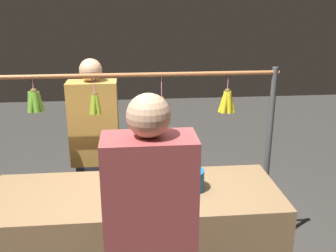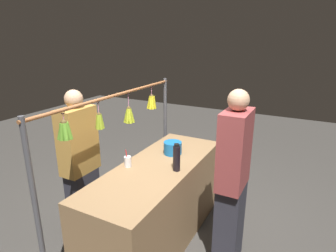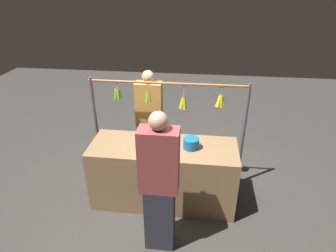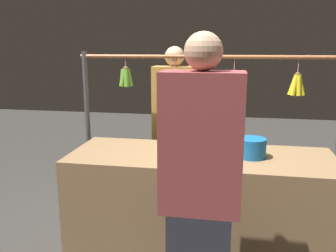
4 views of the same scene
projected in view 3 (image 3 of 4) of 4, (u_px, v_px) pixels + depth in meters
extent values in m
plane|color=#393733|center=(164.00, 198.00, 4.15)|extent=(12.00, 12.00, 0.00)
cube|color=olive|center=(164.00, 174.00, 3.94)|extent=(1.94, 0.71, 0.88)
cylinder|color=#4C4C51|center=(243.00, 138.00, 4.08)|extent=(0.04, 0.04, 1.62)
cylinder|color=#4C4C51|center=(97.00, 129.00, 4.31)|extent=(0.04, 0.04, 1.62)
cylinder|color=#9E6038|center=(168.00, 83.00, 3.84)|extent=(2.21, 0.03, 0.03)
torus|color=black|center=(222.00, 87.00, 3.77)|extent=(0.04, 0.01, 0.04)
cylinder|color=pink|center=(221.00, 91.00, 3.80)|extent=(0.01, 0.01, 0.12)
sphere|color=brown|center=(221.00, 95.00, 3.83)|extent=(0.05, 0.05, 0.05)
cylinder|color=gold|center=(218.00, 101.00, 3.87)|extent=(0.08, 0.04, 0.17)
cylinder|color=gold|center=(219.00, 102.00, 3.85)|extent=(0.06, 0.06, 0.17)
cylinder|color=gold|center=(221.00, 102.00, 3.84)|extent=(0.04, 0.05, 0.17)
cylinder|color=gold|center=(223.00, 101.00, 3.85)|extent=(0.07, 0.05, 0.17)
cylinder|color=gold|center=(222.00, 101.00, 3.88)|extent=(0.06, 0.05, 0.17)
cylinder|color=gold|center=(221.00, 100.00, 3.89)|extent=(0.05, 0.06, 0.17)
cylinder|color=gold|center=(219.00, 100.00, 3.89)|extent=(0.05, 0.07, 0.17)
torus|color=black|center=(184.00, 85.00, 3.83)|extent=(0.04, 0.01, 0.04)
cylinder|color=pink|center=(184.00, 91.00, 3.87)|extent=(0.01, 0.01, 0.17)
sphere|color=brown|center=(184.00, 97.00, 3.91)|extent=(0.05, 0.05, 0.05)
cylinder|color=#A4B426|center=(182.00, 103.00, 3.95)|extent=(0.07, 0.04, 0.17)
cylinder|color=#A4B426|center=(182.00, 103.00, 3.93)|extent=(0.06, 0.07, 0.17)
cylinder|color=#A4B426|center=(184.00, 104.00, 3.92)|extent=(0.05, 0.07, 0.17)
cylinder|color=#A4B426|center=(185.00, 103.00, 3.94)|extent=(0.08, 0.04, 0.17)
cylinder|color=#A4B426|center=(185.00, 102.00, 3.96)|extent=(0.06, 0.07, 0.17)
cylinder|color=#A4B426|center=(183.00, 102.00, 3.97)|extent=(0.06, 0.07, 0.17)
torus|color=black|center=(148.00, 84.00, 3.88)|extent=(0.04, 0.01, 0.04)
cylinder|color=pink|center=(148.00, 88.00, 3.91)|extent=(0.01, 0.01, 0.12)
sphere|color=brown|center=(148.00, 92.00, 3.94)|extent=(0.04, 0.04, 0.04)
cylinder|color=#90AE28|center=(147.00, 97.00, 3.97)|extent=(0.05, 0.04, 0.15)
cylinder|color=#90AE28|center=(147.00, 98.00, 3.95)|extent=(0.04, 0.05, 0.15)
cylinder|color=#90AE28|center=(149.00, 98.00, 3.96)|extent=(0.05, 0.04, 0.15)
cylinder|color=#90AE28|center=(149.00, 97.00, 3.98)|extent=(0.05, 0.05, 0.15)
cylinder|color=#90AE28|center=(148.00, 97.00, 3.99)|extent=(0.04, 0.05, 0.15)
torus|color=black|center=(117.00, 82.00, 3.92)|extent=(0.04, 0.01, 0.04)
cylinder|color=pink|center=(117.00, 86.00, 3.95)|extent=(0.01, 0.01, 0.09)
sphere|color=brown|center=(117.00, 89.00, 3.97)|extent=(0.05, 0.05, 0.05)
cylinder|color=#609E2D|center=(116.00, 94.00, 4.01)|extent=(0.06, 0.04, 0.15)
cylinder|color=#609E2D|center=(116.00, 94.00, 3.98)|extent=(0.06, 0.07, 0.16)
cylinder|color=#609E2D|center=(118.00, 95.00, 3.97)|extent=(0.05, 0.07, 0.15)
cylinder|color=#609E2D|center=(120.00, 94.00, 4.00)|extent=(0.07, 0.04, 0.15)
cylinder|color=#609E2D|center=(119.00, 93.00, 4.02)|extent=(0.06, 0.07, 0.16)
cylinder|color=#609E2D|center=(117.00, 93.00, 4.02)|extent=(0.07, 0.07, 0.16)
cylinder|color=black|center=(161.00, 147.00, 3.48)|extent=(0.07, 0.07, 0.26)
cylinder|color=black|center=(161.00, 137.00, 3.42)|extent=(0.05, 0.05, 0.02)
cylinder|color=#1863AA|center=(191.00, 143.00, 3.67)|extent=(0.20, 0.20, 0.14)
cylinder|color=silver|center=(155.00, 132.00, 3.95)|extent=(0.07, 0.07, 0.11)
cylinder|color=red|center=(154.00, 130.00, 3.94)|extent=(0.01, 0.03, 0.18)
cube|color=#2D2D38|center=(150.00, 146.00, 4.66)|extent=(0.32, 0.21, 0.79)
cube|color=#BF8C3F|center=(149.00, 105.00, 4.31)|extent=(0.40, 0.21, 0.69)
sphere|color=tan|center=(148.00, 77.00, 4.11)|extent=(0.18, 0.18, 0.18)
cube|color=#2D2D38|center=(160.00, 217.00, 3.27)|extent=(0.33, 0.22, 0.82)
cube|color=#993F3F|center=(159.00, 161.00, 2.91)|extent=(0.41, 0.22, 0.72)
sphere|color=tan|center=(158.00, 121.00, 2.70)|extent=(0.19, 0.19, 0.19)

